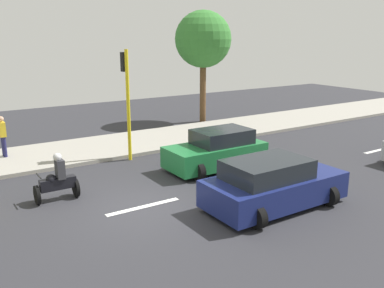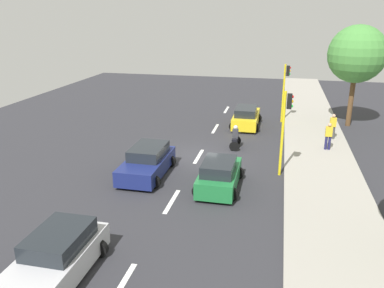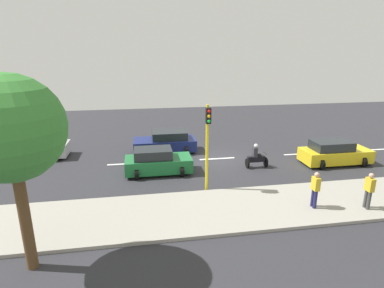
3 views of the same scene
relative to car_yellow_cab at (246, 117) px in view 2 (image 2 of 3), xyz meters
The scene contains 17 objects.
ground_plane 7.49m from the car_yellow_cab, 106.67° to the right, with size 40.00×60.00×0.10m, color #2D2D33.
sidewalk 8.66m from the car_yellow_cab, 55.75° to the right, with size 4.00×60.00×0.15m, color #9E998E.
lane_stripe_far_north 19.27m from the car_yellow_cab, 96.37° to the right, with size 0.20×2.40×0.01m, color white.
lane_stripe_north 13.33m from the car_yellow_cab, 99.24° to the right, with size 0.20×2.40×0.01m, color white.
lane_stripe_mid 7.49m from the car_yellow_cab, 106.67° to the right, with size 0.20×2.40×0.01m, color white.
lane_stripe_south 2.52m from the car_yellow_cab, 151.93° to the right, with size 0.20×2.40×0.01m, color white.
lane_stripe_far_south 5.36m from the car_yellow_cab, 113.75° to the left, with size 0.20×2.40×0.01m, color white.
car_yellow_cab is the anchor object (origin of this frame).
car_green 11.26m from the car_yellow_cab, 91.31° to the right, with size 2.17×3.87×1.52m.
car_dark_blue 11.24m from the car_yellow_cab, 112.11° to the right, with size 2.36×4.37×1.52m.
car_silver 19.55m from the car_yellow_cab, 102.86° to the right, with size 2.32×4.11×1.52m.
motorcycle 5.15m from the car_yellow_cab, 92.15° to the right, with size 0.60×1.30×1.53m.
pedestrian_near_signal 7.09m from the car_yellow_cab, 39.92° to the right, with size 0.40×0.24×1.69m.
pedestrian_by_tree 6.34m from the car_yellow_cab, 20.72° to the right, with size 0.40×0.24×1.69m.
traffic_light_corner 9.57m from the car_yellow_cab, 73.09° to the right, with size 0.49×0.24×4.50m.
traffic_light_midblock 3.96m from the car_yellow_cab, 34.29° to the left, with size 0.49×0.24×4.50m.
street_tree_south 9.05m from the car_yellow_cab, 14.19° to the left, with size 4.13×4.13×7.40m.
Camera 2 is at (4.45, -21.50, 8.26)m, focal length 36.65 mm.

